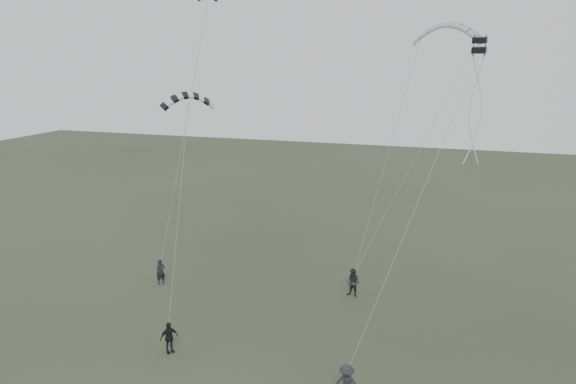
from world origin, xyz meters
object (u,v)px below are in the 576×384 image
(kite_striped, at_px, (188,95))
(kite_box, at_px, (479,45))
(kite_pale_large, at_px, (448,25))
(flyer_center, at_px, (169,337))
(flyer_right, at_px, (353,283))
(flyer_left, at_px, (161,272))

(kite_striped, bearing_deg, kite_box, -39.09)
(kite_pale_large, bearing_deg, flyer_center, -117.11)
(kite_pale_large, height_order, kite_striped, kite_pale_large)
(kite_pale_large, relative_size, kite_striped, 1.54)
(flyer_right, height_order, flyer_center, flyer_right)
(flyer_right, bearing_deg, kite_striped, -136.52)
(flyer_left, xyz_separation_m, kite_box, (18.88, -2.77, 14.34))
(flyer_right, relative_size, flyer_center, 1.10)
(kite_striped, relative_size, kite_box, 4.17)
(kite_box, bearing_deg, kite_striped, -175.95)
(flyer_right, distance_m, kite_pale_large, 17.60)
(flyer_left, relative_size, flyer_right, 0.93)
(flyer_center, relative_size, kite_pale_large, 0.36)
(kite_pale_large, xyz_separation_m, kite_striped, (-13.26, -10.58, -4.08))
(flyer_center, xyz_separation_m, kite_box, (13.88, 4.89, 14.36))
(flyer_center, bearing_deg, flyer_left, 67.78)
(flyer_left, bearing_deg, kite_striped, -76.72)
(flyer_right, height_order, kite_pale_large, kite_pale_large)
(flyer_left, relative_size, flyer_center, 1.02)
(flyer_left, distance_m, kite_pale_large, 24.67)
(flyer_right, bearing_deg, kite_pale_large, 73.96)
(kite_pale_large, bearing_deg, flyer_right, -115.15)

